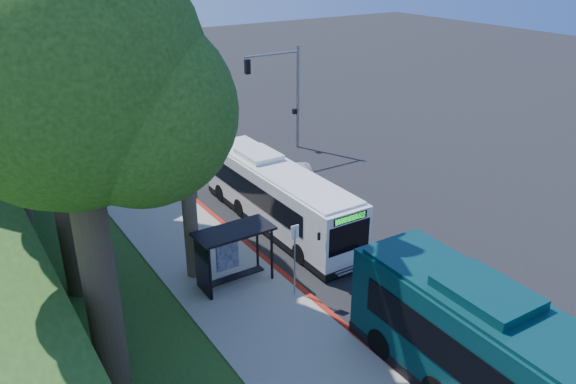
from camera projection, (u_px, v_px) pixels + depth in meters
ground at (328, 217)px, 29.20m from camera, size 140.00×140.00×0.00m
sidewalk at (199, 254)px, 25.54m from camera, size 4.50×70.00×0.12m
red_curb at (289, 280)px, 23.61m from camera, size 0.25×30.00×0.13m
grass_verge at (44, 243)px, 26.55m from camera, size 8.00×70.00×0.06m
bus_shelter at (227, 247)px, 22.66m from camera, size 3.20×1.51×2.55m
stop_sign_pole at (295, 250)px, 21.83m from camera, size 0.35×0.06×3.17m
traffic_signal_pole at (285, 86)px, 36.96m from camera, size 4.10×0.30×7.00m
tree_0 at (36, 4)px, 18.48m from camera, size 8.40×8.00×15.70m
tree_6 at (72, 86)px, 14.23m from camera, size 7.56×7.20×13.74m
white_bus at (277, 195)px, 27.73m from camera, size 2.51×11.32×3.37m
pickup at (300, 182)px, 31.62m from camera, size 3.93×5.58×1.41m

